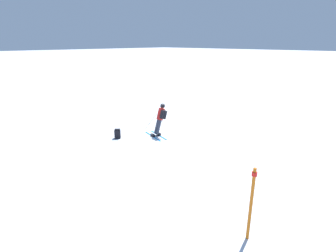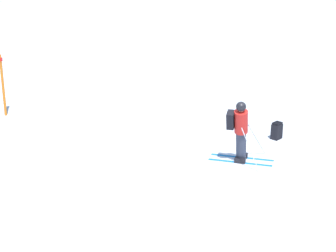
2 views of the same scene
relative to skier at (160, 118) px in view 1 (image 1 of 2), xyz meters
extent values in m
plane|color=white|center=(-0.50, -0.09, -0.96)|extent=(300.00, 300.00, 0.00)
cube|color=#1E7AC6|center=(0.07, -0.05, -0.96)|extent=(0.51, 1.63, 0.01)
cube|color=#1E7AC6|center=(0.42, -0.14, -0.96)|extent=(0.51, 1.63, 0.01)
cube|color=black|center=(0.07, -0.05, -0.89)|extent=(0.21, 0.31, 0.12)
cube|color=black|center=(0.42, -0.14, -0.89)|extent=(0.21, 0.31, 0.12)
cylinder|color=#2D3342|center=(0.11, -0.06, -0.46)|extent=(0.51, 0.37, 0.82)
cylinder|color=red|center=(-0.06, -0.01, 0.21)|extent=(0.56, 0.45, 0.68)
sphere|color=tan|center=(-0.17, 0.02, 0.61)|extent=(0.32, 0.28, 0.27)
sphere|color=black|center=(-0.18, 0.02, 0.63)|extent=(0.37, 0.32, 0.31)
cube|color=black|center=(-0.01, 0.24, 0.24)|extent=(0.42, 0.27, 0.50)
cylinder|color=#B7B7BC|center=(-0.39, -0.24, -0.42)|extent=(0.26, 0.49, 1.09)
cylinder|color=#B7B7BC|center=(0.43, -0.45, -0.36)|extent=(0.61, 0.70, 1.21)
cube|color=black|center=(1.87, -1.27, -0.74)|extent=(0.37, 0.36, 0.44)
cube|color=black|center=(1.87, -1.27, -0.49)|extent=(0.33, 0.33, 0.06)
cylinder|color=orange|center=(3.87, 7.18, 0.04)|extent=(0.08, 0.08, 2.00)
cylinder|color=red|center=(3.87, 7.18, 0.89)|extent=(0.13, 0.13, 0.10)
camera|label=1|loc=(9.26, 9.56, 3.87)|focal=28.00mm
camera|label=2|loc=(-13.35, 1.53, 4.73)|focal=60.00mm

